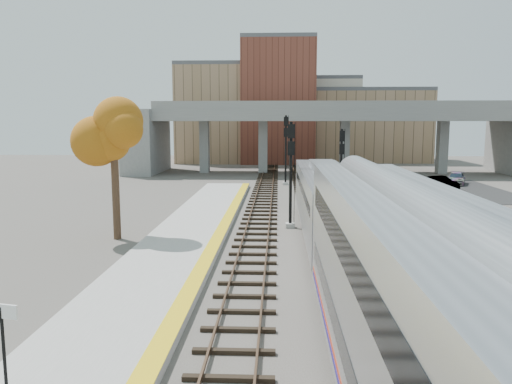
% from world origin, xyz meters
% --- Properties ---
extents(ground, '(160.00, 160.00, 0.00)m').
position_xyz_m(ground, '(0.00, 0.00, 0.00)').
color(ground, '#47423D').
rests_on(ground, ground).
extents(platform, '(4.50, 60.00, 0.35)m').
position_xyz_m(platform, '(-7.25, 0.00, 0.17)').
color(platform, '#9E9E99').
rests_on(platform, ground).
extents(yellow_strip, '(0.70, 60.00, 0.01)m').
position_xyz_m(yellow_strip, '(-5.35, 0.00, 0.35)').
color(yellow_strip, yellow).
rests_on(yellow_strip, platform).
extents(tracks, '(10.70, 95.00, 0.25)m').
position_xyz_m(tracks, '(0.93, 12.50, 0.08)').
color(tracks, black).
rests_on(tracks, ground).
extents(overpass, '(54.00, 12.00, 9.50)m').
position_xyz_m(overpass, '(4.92, 45.00, 5.81)').
color(overpass, slate).
rests_on(overpass, ground).
extents(buildings_far, '(43.00, 21.00, 20.60)m').
position_xyz_m(buildings_far, '(1.26, 66.57, 7.88)').
color(buildings_far, '#997859').
rests_on(buildings_far, ground).
extents(parking_lot, '(14.00, 18.00, 0.04)m').
position_xyz_m(parking_lot, '(14.00, 28.00, 0.02)').
color(parking_lot, black).
rests_on(parking_lot, ground).
extents(locomotive, '(3.02, 19.05, 4.10)m').
position_xyz_m(locomotive, '(1.00, 6.74, 2.28)').
color(locomotive, '#A8AAB2').
rests_on(locomotive, ground).
extents(signal_mast_near, '(0.60, 0.64, 6.89)m').
position_xyz_m(signal_mast_near, '(-1.10, 9.18, 3.39)').
color(signal_mast_near, '#9E9E99').
rests_on(signal_mast_near, ground).
extents(signal_mast_mid, '(0.60, 0.64, 6.34)m').
position_xyz_m(signal_mast_mid, '(3.00, 16.08, 3.01)').
color(signal_mast_mid, '#9E9E99').
rests_on(signal_mast_mid, ground).
extents(signal_mast_far, '(0.60, 0.64, 7.60)m').
position_xyz_m(signal_mast_far, '(-1.10, 31.74, 3.87)').
color(signal_mast_far, '#9E9E99').
rests_on(signal_mast_far, ground).
extents(station_sign, '(0.89, 0.23, 2.27)m').
position_xyz_m(station_sign, '(-8.43, -11.94, 1.98)').
color(station_sign, black).
rests_on(station_sign, platform).
extents(tree, '(3.60, 3.60, 8.54)m').
position_xyz_m(tree, '(-11.41, 5.57, 6.33)').
color(tree, '#382619').
rests_on(tree, ground).
extents(car_a, '(1.95, 3.97, 1.30)m').
position_xyz_m(car_a, '(11.33, 26.00, 0.69)').
color(car_a, '#99999E').
rests_on(car_a, parking_lot).
extents(car_b, '(2.96, 4.28, 1.34)m').
position_xyz_m(car_b, '(14.75, 28.61, 0.71)').
color(car_b, '#99999E').
rests_on(car_b, parking_lot).
extents(car_c, '(3.30, 4.75, 1.28)m').
position_xyz_m(car_c, '(17.77, 32.83, 0.68)').
color(car_c, '#99999E').
rests_on(car_c, parking_lot).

